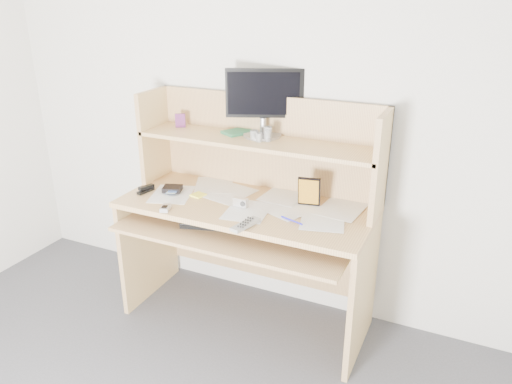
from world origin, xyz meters
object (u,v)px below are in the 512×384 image
at_px(tv_remote, 246,225).
at_px(desk, 252,208).
at_px(keyboard, 218,223).
at_px(game_case, 309,192).
at_px(monitor, 264,100).

bearing_deg(tv_remote, desk, 124.44).
xyz_separation_m(keyboard, game_case, (0.44, 0.23, 0.18)).
xyz_separation_m(keyboard, monitor, (0.11, 0.36, 0.62)).
xyz_separation_m(desk, tv_remote, (0.13, -0.34, 0.07)).
bearing_deg(desk, game_case, 4.95).
height_order(tv_remote, monitor, monitor).
xyz_separation_m(tv_remote, game_case, (0.20, 0.37, 0.08)).
bearing_deg(keyboard, monitor, 57.13).
bearing_deg(monitor, keyboard, -129.62).
height_order(keyboard, tv_remote, tv_remote).
relative_size(desk, tv_remote, 7.73).
bearing_deg(game_case, monitor, 147.02).
bearing_deg(game_case, desk, 174.00).
xyz_separation_m(desk, keyboard, (-0.11, -0.20, -0.03)).
height_order(keyboard, monitor, monitor).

